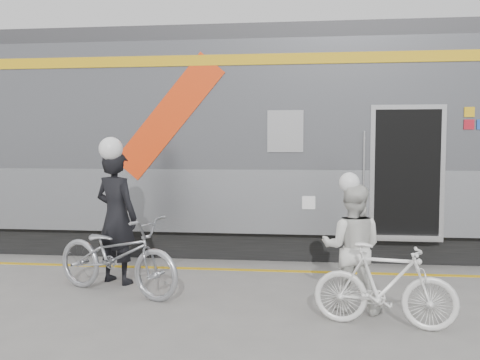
# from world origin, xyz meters

# --- Properties ---
(ground) EXTENTS (90.00, 90.00, 0.00)m
(ground) POSITION_xyz_m (0.00, 0.00, 0.00)
(ground) COLOR slate
(ground) RESTS_ON ground
(train) EXTENTS (24.00, 3.17, 4.10)m
(train) POSITION_xyz_m (0.50, 4.19, 2.05)
(train) COLOR black
(train) RESTS_ON ground
(safety_strip) EXTENTS (24.00, 0.12, 0.01)m
(safety_strip) POSITION_xyz_m (0.00, 2.15, 0.00)
(safety_strip) COLOR gold
(safety_strip) RESTS_ON ground
(man) EXTENTS (0.83, 0.70, 1.95)m
(man) POSITION_xyz_m (-1.72, 1.21, 0.97)
(man) COLOR black
(man) RESTS_ON ground
(bicycle_left) EXTENTS (2.16, 1.43, 1.07)m
(bicycle_left) POSITION_xyz_m (-1.52, 0.66, 0.54)
(bicycle_left) COLOR #A5A7AC
(bicycle_left) RESTS_ON ground
(woman) EXTENTS (0.85, 0.72, 1.55)m
(woman) POSITION_xyz_m (1.57, 0.32, 0.77)
(woman) COLOR silver
(woman) RESTS_ON ground
(bicycle_right) EXTENTS (1.62, 0.72, 0.94)m
(bicycle_right) POSITION_xyz_m (1.87, -0.23, 0.47)
(bicycle_right) COLOR white
(bicycle_right) RESTS_ON ground
(helmet_man) EXTENTS (0.34, 0.34, 0.34)m
(helmet_man) POSITION_xyz_m (-1.72, 1.21, 2.12)
(helmet_man) COLOR white
(helmet_man) RESTS_ON man
(helmet_woman) EXTENTS (0.25, 0.25, 0.25)m
(helmet_woman) POSITION_xyz_m (1.57, 0.32, 1.67)
(helmet_woman) COLOR white
(helmet_woman) RESTS_ON woman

